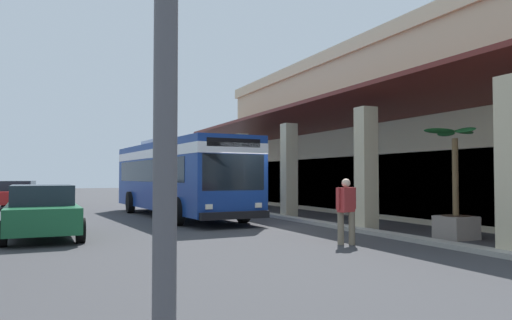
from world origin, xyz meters
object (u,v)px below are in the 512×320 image
object	(u,v)px
parked_sedan_green	(42,211)
potted_palm	(456,214)
pedestrian	(346,208)
transit_bus	(178,173)
parked_sedan_red	(17,194)

from	to	relation	value
parked_sedan_green	potted_palm	distance (m)	11.47
pedestrian	potted_palm	bearing A→B (deg)	85.59
transit_bus	pedestrian	world-z (taller)	transit_bus
parked_sedan_red	potted_palm	distance (m)	22.75
transit_bus	parked_sedan_green	world-z (taller)	transit_bus
parked_sedan_green	pedestrian	distance (m)	8.38
transit_bus	parked_sedan_red	size ratio (longest dim) A/B	2.50
transit_bus	pedestrian	bearing A→B (deg)	9.55
pedestrian	potted_palm	xyz separation A→B (m)	(0.26, 3.39, -0.25)
pedestrian	parked_sedan_green	bearing A→B (deg)	-123.24
parked_sedan_green	potted_palm	bearing A→B (deg)	64.97
parked_sedan_green	pedestrian	size ratio (longest dim) A/B	2.68
transit_bus	parked_sedan_green	bearing A→B (deg)	-44.00
parked_sedan_red	pedestrian	distance (m)	20.98
potted_palm	parked_sedan_red	bearing A→B (deg)	-149.23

